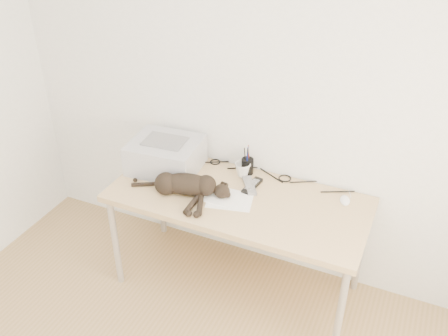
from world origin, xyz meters
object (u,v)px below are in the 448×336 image
at_px(desk, 243,207).
at_px(pen_cup, 247,166).
at_px(mouse, 345,199).
at_px(mug, 243,170).
at_px(printer, 166,155).
at_px(cat, 184,185).

distance_m(desk, pen_cup, 0.27).
height_order(pen_cup, mouse, pen_cup).
relative_size(pen_cup, mouse, 1.94).
distance_m(pen_cup, mouse, 0.66).
relative_size(desk, mug, 15.48).
relative_size(printer, cat, 0.74).
xyz_separation_m(desk, mug, (-0.07, 0.15, 0.18)).
xyz_separation_m(printer, pen_cup, (0.52, 0.16, -0.05)).
bearing_deg(mouse, mug, 162.98).
distance_m(desk, cat, 0.42).
height_order(desk, printer, printer).
distance_m(cat, pen_cup, 0.47).
xyz_separation_m(pen_cup, mouse, (0.66, -0.05, -0.04)).
xyz_separation_m(desk, cat, (-0.32, -0.19, 0.20)).
height_order(cat, mouse, cat).
distance_m(printer, mouse, 1.19).
relative_size(desk, mouse, 15.32).
bearing_deg(desk, printer, 177.01).
relative_size(printer, pen_cup, 2.36).
bearing_deg(mouse, pen_cup, 159.34).
relative_size(mug, pen_cup, 0.51).
xyz_separation_m(printer, mouse, (1.18, 0.11, -0.09)).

